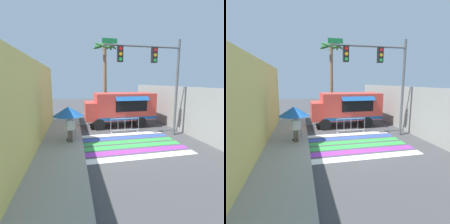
# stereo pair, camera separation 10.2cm
# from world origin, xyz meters

# --- Properties ---
(ground_plane) EXTENTS (60.00, 60.00, 0.00)m
(ground_plane) POSITION_xyz_m (0.00, 0.00, 0.00)
(ground_plane) COLOR #424244
(sidewalk_left) EXTENTS (4.40, 16.00, 0.16)m
(sidewalk_left) POSITION_xyz_m (-4.70, 0.00, 0.08)
(sidewalk_left) COLOR #99968E
(sidewalk_left) RESTS_ON ground_plane
(building_left_facade) EXTENTS (0.25, 16.00, 4.80)m
(building_left_facade) POSITION_xyz_m (-4.98, 0.00, 2.40)
(building_left_facade) COLOR #E5D166
(building_left_facade) RESTS_ON ground_plane
(concrete_wall_right) EXTENTS (0.20, 16.00, 3.29)m
(concrete_wall_right) POSITION_xyz_m (4.79, 3.00, 1.64)
(concrete_wall_right) COLOR gray
(concrete_wall_right) RESTS_ON ground_plane
(crosswalk_painted) EXTENTS (6.40, 4.36, 0.01)m
(crosswalk_painted) POSITION_xyz_m (0.00, 0.53, 0.00)
(crosswalk_painted) COLOR white
(crosswalk_painted) RESTS_ON ground_plane
(food_truck) EXTENTS (5.59, 2.82, 2.72)m
(food_truck) POSITION_xyz_m (0.70, 4.91, 1.59)
(food_truck) COLOR #D13D33
(food_truck) RESTS_ON ground_plane
(traffic_signal_pole) EXTENTS (5.09, 0.29, 6.30)m
(traffic_signal_pole) POSITION_xyz_m (2.17, 1.58, 4.48)
(traffic_signal_pole) COLOR #515456
(traffic_signal_pole) RESTS_ON ground_plane
(patio_umbrella) EXTENTS (1.77, 1.77, 2.06)m
(patio_umbrella) POSITION_xyz_m (-3.26, 1.45, 1.93)
(patio_umbrella) COLOR black
(patio_umbrella) RESTS_ON sidewalk_left
(folding_chair) EXTENTS (0.42, 0.42, 1.00)m
(folding_chair) POSITION_xyz_m (-3.11, 2.16, 0.77)
(folding_chair) COLOR #4C4C51
(folding_chair) RESTS_ON sidewalk_left
(vendor_person) EXTENTS (0.53, 0.21, 1.56)m
(vendor_person) POSITION_xyz_m (-3.20, 1.08, 1.03)
(vendor_person) COLOR brown
(vendor_person) RESTS_ON sidewalk_left
(barricade_front) EXTENTS (2.10, 0.44, 1.07)m
(barricade_front) POSITION_xyz_m (0.61, 2.80, 0.53)
(barricade_front) COLOR #B7BABF
(barricade_front) RESTS_ON ground_plane
(barricade_side) EXTENTS (1.94, 0.44, 1.07)m
(barricade_side) POSITION_xyz_m (-2.63, 5.25, 0.53)
(barricade_side) COLOR #B7BABF
(barricade_side) RESTS_ON ground_plane
(palm_tree) EXTENTS (2.34, 2.37, 7.42)m
(palm_tree) POSITION_xyz_m (0.10, 8.08, 5.20)
(palm_tree) COLOR #7A664C
(palm_tree) RESTS_ON ground_plane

